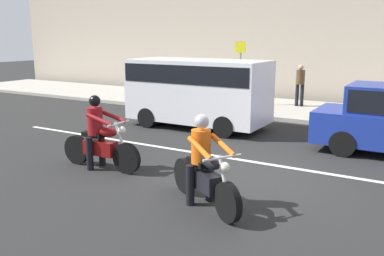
{
  "coord_description": "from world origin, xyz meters",
  "views": [
    {
      "loc": [
        3.08,
        -7.94,
        2.89
      ],
      "look_at": [
        -1.3,
        -0.53,
        0.99
      ],
      "focal_mm": 39.15,
      "sensor_mm": 36.0,
      "label": 1
    }
  ],
  "objects": [
    {
      "name": "pedestrian_bystander",
      "position": [
        -1.66,
        8.55,
        1.1
      ],
      "size": [
        0.34,
        0.34,
        1.65
      ],
      "color": "black",
      "rests_on": "sidewalk_slab"
    },
    {
      "name": "ground_plane",
      "position": [
        0.0,
        0.0,
        0.0
      ],
      "size": [
        80.0,
        80.0,
        0.0
      ],
      "primitive_type": "plane",
      "color": "#252525"
    },
    {
      "name": "parked_van_white",
      "position": [
        -3.51,
        3.59,
        1.26
      ],
      "size": [
        4.43,
        1.96,
        2.16
      ],
      "color": "silver",
      "rests_on": "ground_plane"
    },
    {
      "name": "street_sign_post",
      "position": [
        -3.88,
        7.68,
        1.69
      ],
      "size": [
        0.44,
        0.08,
        2.56
      ],
      "color": "gray",
      "rests_on": "sidewalk_slab"
    },
    {
      "name": "motorcycle_with_rider_crimson",
      "position": [
        -3.22,
        -1.27,
        0.67
      ],
      "size": [
        2.11,
        0.7,
        1.64
      ],
      "color": "black",
      "rests_on": "ground_plane"
    },
    {
      "name": "sidewalk_slab",
      "position": [
        0.0,
        8.0,
        0.07
      ],
      "size": [
        40.0,
        4.4,
        0.14
      ],
      "primitive_type": "cube",
      "color": "#A8A399",
      "rests_on": "ground_plane"
    },
    {
      "name": "motorcycle_with_rider_orange_stripe",
      "position": [
        -0.23,
        -1.93,
        0.65
      ],
      "size": [
        1.9,
        1.22,
        1.6
      ],
      "color": "black",
      "rests_on": "ground_plane"
    },
    {
      "name": "lane_marking_stripe",
      "position": [
        0.86,
        0.9,
        0.0
      ],
      "size": [
        18.0,
        0.14,
        0.01
      ],
      "primitive_type": "cube",
      "color": "silver",
      "rests_on": "ground_plane"
    }
  ]
}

